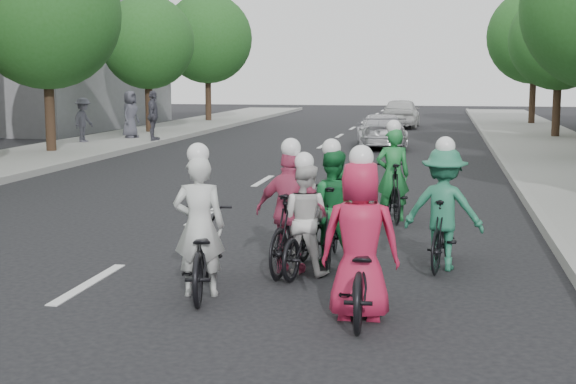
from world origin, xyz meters
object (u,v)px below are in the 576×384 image
(cyclist_5, at_px, (201,245))
(cyclist_6, at_px, (361,258))
(follow_car_lead, at_px, (381,131))
(spectator_0, at_px, (83,120))
(spectator_2, at_px, (130,114))
(cyclist_4, at_px, (292,223))
(cyclist_2, at_px, (305,231))
(cyclist_3, at_px, (393,185))
(cyclist_0, at_px, (443,218))
(cyclist_1, at_px, (332,216))
(follow_car_trail, at_px, (401,113))
(spectator_1, at_px, (153,116))

(cyclist_5, relative_size, cyclist_6, 1.02)
(follow_car_lead, relative_size, spectator_0, 2.57)
(cyclist_6, height_order, spectator_2, spectator_2)
(cyclist_4, distance_m, spectator_0, 20.46)
(cyclist_6, distance_m, spectator_0, 22.59)
(cyclist_2, relative_size, cyclist_3, 0.96)
(cyclist_0, xyz_separation_m, cyclist_1, (-1.52, 0.02, -0.03))
(cyclist_6, bearing_deg, cyclist_2, -65.75)
(follow_car_lead, xyz_separation_m, spectator_0, (-10.78, -1.46, 0.36))
(cyclist_0, distance_m, follow_car_trail, 29.52)
(cyclist_1, xyz_separation_m, cyclist_3, (0.63, 3.53, -0.03))
(follow_car_trail, bearing_deg, follow_car_lead, 90.24)
(cyclist_5, xyz_separation_m, cyclist_6, (1.96, -0.58, 0.06))
(cyclist_1, relative_size, spectator_0, 1.16)
(cyclist_4, bearing_deg, spectator_2, -55.03)
(cyclist_5, height_order, spectator_0, cyclist_5)
(cyclist_0, xyz_separation_m, follow_car_lead, (-2.19, 18.12, -0.09))
(cyclist_0, relative_size, spectator_0, 1.11)
(cyclist_0, bearing_deg, cyclist_4, 25.93)
(cyclist_3, xyz_separation_m, spectator_2, (-11.15, 15.32, 0.43))
(cyclist_3, distance_m, cyclist_6, 5.97)
(cyclist_4, distance_m, follow_car_lead, 18.70)
(spectator_1, bearing_deg, follow_car_trail, -50.05)
(follow_car_trail, relative_size, spectator_0, 2.66)
(cyclist_4, relative_size, cyclist_5, 0.95)
(cyclist_4, xyz_separation_m, cyclist_6, (1.10, -1.83, -0.01))
(cyclist_6, bearing_deg, follow_car_lead, -88.96)
(spectator_0, distance_m, spectator_2, 2.40)
(cyclist_3, bearing_deg, follow_car_lead, -96.36)
(cyclist_6, relative_size, spectator_0, 1.19)
(cyclist_4, relative_size, spectator_2, 1.01)
(cyclist_4, xyz_separation_m, cyclist_5, (-0.86, -1.25, -0.07))
(cyclist_6, bearing_deg, spectator_1, -66.68)
(cyclist_4, relative_size, spectator_0, 1.15)
(spectator_1, bearing_deg, cyclist_3, -159.26)
(cyclist_0, xyz_separation_m, cyclist_6, (-0.87, -2.41, -0.05))
(follow_car_lead, xyz_separation_m, follow_car_trail, (0.13, 11.32, 0.13))
(cyclist_4, height_order, spectator_0, cyclist_4)
(spectator_2, bearing_deg, follow_car_trail, -33.88)
(follow_car_lead, relative_size, spectator_2, 2.27)
(cyclist_5, xyz_separation_m, spectator_0, (-10.14, 18.50, 0.37))
(cyclist_4, xyz_separation_m, follow_car_trail, (-0.09, 30.02, 0.07))
(cyclist_0, xyz_separation_m, spectator_0, (-12.97, 16.67, 0.26))
(cyclist_2, relative_size, follow_car_trail, 0.40)
(cyclist_6, distance_m, spectator_1, 22.36)
(follow_car_trail, bearing_deg, spectator_2, 47.53)
(cyclist_6, bearing_deg, cyclist_5, -19.26)
(cyclist_1, xyz_separation_m, cyclist_2, (-0.27, -0.62, -0.10))
(cyclist_5, distance_m, spectator_1, 21.03)
(cyclist_0, xyz_separation_m, cyclist_3, (-0.89, 3.55, -0.06))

